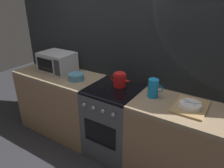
% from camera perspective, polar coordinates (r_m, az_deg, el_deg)
% --- Properties ---
extents(ground_plane, '(8.00, 8.00, 0.00)m').
position_cam_1_polar(ground_plane, '(2.94, 0.47, -17.28)').
color(ground_plane, '#2D2D33').
extents(back_wall, '(3.60, 0.05, 2.40)m').
position_cam_1_polar(back_wall, '(2.60, 4.40, 7.37)').
color(back_wall, gray).
rests_on(back_wall, ground_plane).
extents(counter_left, '(1.20, 0.60, 0.90)m').
position_cam_1_polar(counter_left, '(3.17, -13.46, -4.80)').
color(counter_left, '#997251').
rests_on(counter_left, ground_plane).
extents(stove_unit, '(0.60, 0.63, 0.90)m').
position_cam_1_polar(stove_unit, '(2.66, 0.49, -10.02)').
color(stove_unit, '#4C4C51').
rests_on(stove_unit, ground_plane).
extents(counter_right, '(1.20, 0.60, 0.90)m').
position_cam_1_polar(counter_right, '(2.41, 19.69, -15.91)').
color(counter_right, '#997251').
rests_on(counter_right, ground_plane).
extents(microwave, '(0.46, 0.35, 0.27)m').
position_cam_1_polar(microwave, '(3.01, -14.50, 5.70)').
color(microwave, '#B2B2B7').
rests_on(microwave, counter_left).
extents(kettle, '(0.28, 0.15, 0.17)m').
position_cam_1_polar(kettle, '(2.47, 2.12, 1.14)').
color(kettle, red).
rests_on(kettle, stove_unit).
extents(mixing_bowl, '(0.20, 0.20, 0.08)m').
position_cam_1_polar(mixing_bowl, '(2.71, -9.66, 1.95)').
color(mixing_bowl, teal).
rests_on(mixing_bowl, counter_left).
extents(pitcher, '(0.16, 0.11, 0.20)m').
position_cam_1_polar(pitcher, '(2.25, 11.05, -1.13)').
color(pitcher, '#198CD8').
rests_on(pitcher, counter_right).
extents(dish_pile, '(0.30, 0.40, 0.07)m').
position_cam_1_polar(dish_pile, '(2.17, 20.33, -5.53)').
color(dish_pile, tan).
rests_on(dish_pile, counter_right).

